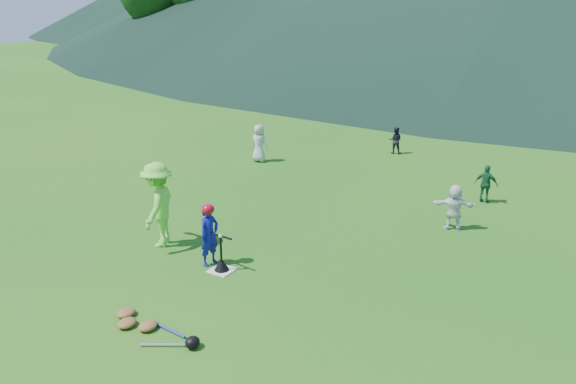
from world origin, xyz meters
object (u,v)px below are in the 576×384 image
at_px(fielder_c, 486,184).
at_px(fielder_d, 454,207).
at_px(adult_coach, 158,205).
at_px(batting_tee, 222,265).
at_px(fielder_b, 395,140).
at_px(equipment_pile, 147,326).
at_px(batter_child, 209,235).
at_px(home_plate, 222,270).
at_px(fielder_a, 259,143).

bearing_deg(fielder_c, fielder_d, 86.62).
bearing_deg(adult_coach, batting_tee, 56.77).
relative_size(adult_coach, fielder_b, 2.00).
bearing_deg(equipment_pile, batter_child, 104.74).
relative_size(home_plate, batter_child, 0.36).
bearing_deg(batting_tee, home_plate, 0.00).
relative_size(fielder_b, fielder_c, 0.92).
bearing_deg(batter_child, fielder_b, 7.77).
height_order(fielder_a, equipment_pile, fielder_a).
bearing_deg(batting_tee, fielder_d, 53.86).
height_order(fielder_a, fielder_b, fielder_a).
height_order(home_plate, adult_coach, adult_coach).
relative_size(home_plate, fielder_b, 0.49).
distance_m(home_plate, fielder_c, 7.57).
height_order(home_plate, batting_tee, batting_tee).
relative_size(fielder_b, batting_tee, 1.36).
distance_m(batter_child, fielder_d, 5.67).
bearing_deg(fielder_b, adult_coach, 63.82).
bearing_deg(fielder_d, batting_tee, 35.73).
distance_m(batter_child, batting_tee, 0.63).
height_order(fielder_b, fielder_d, fielder_d).
xyz_separation_m(home_plate, fielder_b, (-0.35, 10.18, 0.45)).
bearing_deg(fielder_d, fielder_b, -75.78).
bearing_deg(home_plate, fielder_a, 118.70).
xyz_separation_m(adult_coach, fielder_b, (1.53, 9.88, -0.46)).
bearing_deg(batting_tee, batter_child, 162.13).
bearing_deg(equipment_pile, fielder_d, 65.96).
bearing_deg(batter_child, fielder_d, -32.04).
relative_size(batter_child, batting_tee, 1.84).
height_order(fielder_c, equipment_pile, fielder_c).
relative_size(fielder_c, batting_tee, 1.48).
relative_size(home_plate, adult_coach, 0.24).
bearing_deg(fielder_c, equipment_pile, 72.09).
distance_m(batter_child, fielder_c, 7.63).
xyz_separation_m(batter_child, fielder_a, (-3.40, 6.78, -0.01)).
xyz_separation_m(batter_child, adult_coach, (-1.51, 0.19, 0.29)).
height_order(adult_coach, batting_tee, adult_coach).
distance_m(fielder_b, fielder_c, 5.16).
xyz_separation_m(home_plate, fielder_a, (-3.78, 6.90, 0.60)).
relative_size(fielder_d, equipment_pile, 0.60).
bearing_deg(batting_tee, adult_coach, 170.75).
distance_m(fielder_b, fielder_d, 6.76).
xyz_separation_m(fielder_a, equipment_pile, (4.03, -9.17, -0.55)).
height_order(fielder_a, batting_tee, fielder_a).
xyz_separation_m(adult_coach, batting_tee, (1.89, -0.31, -0.79)).
bearing_deg(fielder_c, adult_coach, 51.85).
relative_size(home_plate, batting_tee, 0.66).
distance_m(home_plate, equipment_pile, 2.29).
xyz_separation_m(home_plate, fielder_d, (3.26, 4.47, 0.53)).
distance_m(fielder_b, equipment_pile, 12.48).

